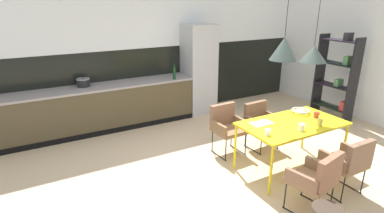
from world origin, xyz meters
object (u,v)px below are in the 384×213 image
Objects in this scene: pendant_lamp_over_table_far at (314,54)px; mug_glass_clear at (316,115)px; armchair_near_window at (227,123)px; mug_tall_blue at (320,123)px; open_shelf_unit at (337,76)px; mug_dark_espresso at (301,127)px; dining_table at (292,126)px; side_stool at (327,213)px; armchair_head_of_table at (318,176)px; refrigerator_column at (199,69)px; armchair_facing_counter at (349,159)px; armchair_by_stool at (260,119)px; bottle_vinegar_dark at (174,73)px; fruit_bowl at (301,111)px; cooking_pot at (83,83)px; open_book at (261,123)px; mug_short_terracotta at (268,132)px; pendant_lamp_over_table_near at (284,49)px.

mug_glass_clear is at bearing -22.46° from pendant_lamp_over_table_far.
mug_tall_blue reaches higher than armchair_near_window.
mug_glass_clear is 2.22m from open_shelf_unit.
mug_dark_espresso is at bearing 178.20° from mug_tall_blue.
dining_table is 0.29m from mug_dark_espresso.
pendant_lamp_over_table_far reaches higher than side_stool.
armchair_head_of_table reaches higher than side_stool.
mug_tall_blue reaches higher than armchair_head_of_table.
pendant_lamp_over_table_far is (0.23, -2.81, 0.74)m from refrigerator_column.
refrigerator_column is 1.48× the size of pendant_lamp_over_table_far.
side_stool is 4.06m from open_shelf_unit.
armchair_near_window is 1.02× the size of armchair_facing_counter.
armchair_by_stool is 2.42× the size of bottle_vinegar_dark.
fruit_bowl is at bearing 51.37° from side_stool.
armchair_near_window is 7.02× the size of mug_tall_blue.
cooking_pot is at bearing 132.61° from pendant_lamp_over_table_far.
mug_glass_clear is (0.40, -2.88, -0.18)m from refrigerator_column.
refrigerator_column reaches higher than open_shelf_unit.
armchair_head_of_table reaches higher than armchair_facing_counter.
mug_tall_blue is at bearing -73.26° from bottle_vinegar_dark.
side_stool is (-1.01, -0.49, -0.09)m from armchair_facing_counter.
fruit_bowl is 0.87× the size of bottle_vinegar_dark.
mug_glass_clear is at bearing 110.32° from armchair_by_stool.
armchair_by_stool is at bearing 168.44° from armchair_near_window.
refrigerator_column is 0.73m from bottle_vinegar_dark.
armchair_head_of_table is 6.97× the size of mug_glass_clear.
mug_glass_clear is at bearing 70.28° from armchair_facing_counter.
open_book is 2.74× the size of mug_tall_blue.
mug_tall_blue is at bearing -7.52° from mug_short_terracotta.
armchair_by_stool reaches higher than open_book.
dining_table is at bearing -24.09° from open_book.
mug_glass_clear is 0.09× the size of pendant_lamp_over_table_far.
armchair_head_of_table is 2.53× the size of open_book.
mug_glass_clear is at bearing 22.29° from mug_dark_espresso.
open_book is 1.60m from side_stool.
cooking_pot is (-1.76, 3.11, 0.17)m from mug_short_terracotta.
side_stool is at bearing -105.45° from open_book.
armchair_by_stool is (0.03, -2.05, -0.47)m from refrigerator_column.
refrigerator_column is at bearing -2.30° from cooking_pot.
mug_tall_blue is (0.76, -1.17, 0.28)m from armchair_near_window.
armchair_head_of_table is at bearing 67.46° from armchair_by_stool.
cooking_pot reaches higher than armchair_by_stool.
bottle_vinegar_dark is 2.77m from pendant_lamp_over_table_near.
armchair_head_of_table is 0.67m from armchair_facing_counter.
bottle_vinegar_dark is at bearing 100.25° from mug_dark_espresso.
cooking_pot is at bearing -44.49° from armchair_by_stool.
mug_dark_espresso is (-0.28, 0.58, 0.29)m from armchair_facing_counter.
mug_short_terracotta is 1.32m from pendant_lamp_over_table_far.
refrigerator_column reaches higher than armchair_facing_counter.
armchair_facing_counter is (0.17, -0.83, -0.19)m from dining_table.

